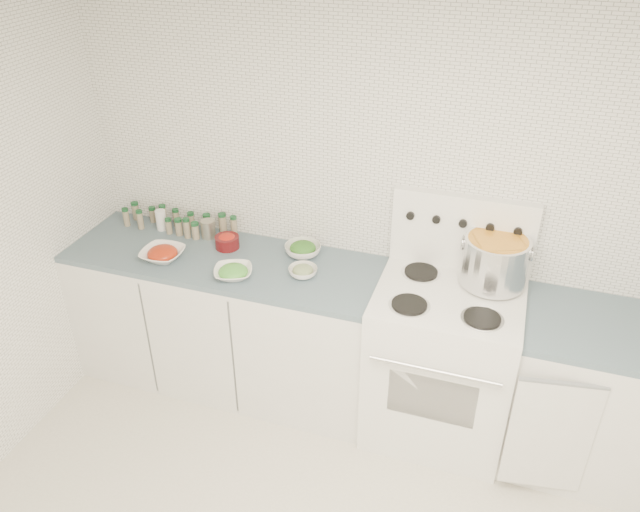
{
  "coord_description": "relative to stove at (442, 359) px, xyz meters",
  "views": [
    {
      "loc": [
        0.68,
        -1.55,
        2.77
      ],
      "look_at": [
        -0.22,
        1.14,
        1.05
      ],
      "focal_mm": 35.0,
      "sensor_mm": 36.0,
      "label": 1
    }
  ],
  "objects": [
    {
      "name": "counter_left",
      "position": [
        -1.3,
        0.0,
        -0.05
      ],
      "size": [
        1.85,
        0.62,
        0.9
      ],
      "color": "white",
      "rests_on": "ground"
    },
    {
      "name": "stove",
      "position": [
        0.0,
        0.0,
        0.0
      ],
      "size": [
        0.76,
        0.7,
        1.36
      ],
      "color": "white",
      "rests_on": "ground"
    },
    {
      "name": "stock_pot",
      "position": [
        0.19,
        0.16,
        0.59
      ],
      "size": [
        0.36,
        0.34,
        0.26
      ],
      "rotation": [
        0.0,
        0.0,
        0.02
      ],
      "color": "silver",
      "rests_on": "stove"
    },
    {
      "name": "room_walls",
      "position": [
        -0.48,
        -1.19,
        1.06
      ],
      "size": [
        3.54,
        3.04,
        2.52
      ],
      "color": "white",
      "rests_on": "ground"
    },
    {
      "name": "salt_canister",
      "position": [
        -1.81,
        0.19,
        0.47
      ],
      "size": [
        0.07,
        0.07,
        0.13
      ],
      "primitive_type": "cylinder",
      "rotation": [
        0.0,
        0.0,
        -0.13
      ],
      "color": "white",
      "rests_on": "counter_left"
    },
    {
      "name": "bowl_pepper",
      "position": [
        -1.33,
        0.12,
        0.45
      ],
      "size": [
        0.14,
        0.14,
        0.09
      ],
      "color": "#500D10",
      "rests_on": "counter_left"
    },
    {
      "name": "bowl_snowpea",
      "position": [
        -1.16,
        -0.16,
        0.43
      ],
      "size": [
        0.27,
        0.27,
        0.07
      ],
      "color": "white",
      "rests_on": "counter_left"
    },
    {
      "name": "bowl_tomato",
      "position": [
        -1.62,
        -0.12,
        0.44
      ],
      "size": [
        0.25,
        0.25,
        0.08
      ],
      "color": "white",
      "rests_on": "counter_left"
    },
    {
      "name": "tin_can",
      "position": [
        -1.49,
        0.19,
        0.46
      ],
      "size": [
        0.09,
        0.09,
        0.11
      ],
      "primitive_type": "cylinder",
      "rotation": [
        0.0,
        0.0,
        0.09
      ],
      "color": "#A09987",
      "rests_on": "counter_left"
    },
    {
      "name": "spice_cluster",
      "position": [
        -1.7,
        0.22,
        0.46
      ],
      "size": [
        0.74,
        0.16,
        0.14
      ],
      "color": "gray",
      "rests_on": "counter_left"
    },
    {
      "name": "bowl_broccoli",
      "position": [
        -0.87,
        0.18,
        0.44
      ],
      "size": [
        0.27,
        0.27,
        0.08
      ],
      "color": "white",
      "rests_on": "counter_left"
    },
    {
      "name": "bowl_zucchini",
      "position": [
        -0.8,
        -0.03,
        0.43
      ],
      "size": [
        0.21,
        0.21,
        0.06
      ],
      "color": "white",
      "rests_on": "counter_left"
    },
    {
      "name": "counter_right",
      "position": [
        0.82,
        0.0,
        -0.05
      ],
      "size": [
        0.89,
        0.69,
        0.9
      ],
      "color": "white",
      "rests_on": "ground"
    }
  ]
}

